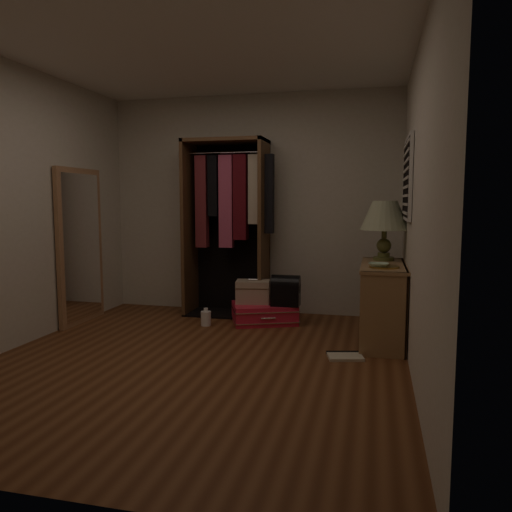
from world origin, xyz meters
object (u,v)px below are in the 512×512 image
Objects in this scene: open_wardrobe at (230,213)px; pink_suitcase at (264,313)px; console_bookshelf at (382,300)px; train_case at (253,291)px; black_bag at (286,290)px; white_jug at (206,318)px; floor_mirror at (80,246)px; table_lamp at (385,217)px.

open_wardrobe reaches higher than pink_suitcase.
console_bookshelf is at bearing -39.80° from pink_suitcase.
pink_suitcase is 0.27m from train_case.
pink_suitcase is at bearing 169.95° from black_bag.
white_jug is at bearing -176.95° from pink_suitcase.
pink_suitcase is (1.98, 0.45, -0.74)m from floor_mirror.
pink_suitcase is at bearing 162.27° from console_bookshelf.
black_bag is at bearing 16.04° from white_jug.
floor_mirror is 1.97m from train_case.
open_wardrobe is 0.98m from train_case.
pink_suitcase is 0.37m from black_bag.
black_bag reaches higher than white_jug.
white_jug is (1.39, 0.17, -0.77)m from floor_mirror.
floor_mirror reaches higher than black_bag.
black_bag is (0.25, -0.04, 0.28)m from pink_suitcase.
table_lamp is at bearing 4.36° from white_jug.
floor_mirror is 2.03× the size of pink_suitcase.
console_bookshelf is at bearing -22.57° from open_wardrobe.
console_bookshelf is at bearing -26.08° from train_case.
white_jug is at bearing 7.00° from floor_mirror.
floor_mirror is at bearing -171.38° from black_bag.
train_case is at bearing 14.03° from floor_mirror.
black_bag is at bearing -30.28° from pink_suitcase.
console_bookshelf is 1.34× the size of pink_suitcase.
train_case reaches higher than pink_suitcase.
black_bag is 0.56× the size of table_lamp.
table_lamp is at bearing -28.12° from pink_suitcase.
floor_mirror is (-3.24, -0.04, 0.46)m from console_bookshelf.
black_bag is 1.30m from table_lamp.
table_lamp is at bearing -15.47° from train_case.
table_lamp reaches higher than black_bag.
black_bag is (0.74, -0.36, -0.82)m from open_wardrobe.
pink_suitcase is at bearing 12.72° from floor_mirror.
floor_mirror is at bearing -174.50° from table_lamp.
floor_mirror reaches higher than console_bookshelf.
train_case is 0.69× the size of table_lamp.
pink_suitcase is 4.36× the size of white_jug.
console_bookshelf is 0.84m from table_lamp.
open_wardrobe is 1.25m from pink_suitcase.
console_bookshelf is 1.35m from pink_suitcase.
black_bag is at bearing -26.06° from open_wardrobe.
black_bag is at bearing 10.46° from floor_mirror.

